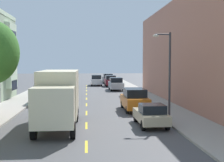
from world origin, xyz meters
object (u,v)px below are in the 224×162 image
object	(u,v)px
parked_pickup_forest	(64,81)
moving_white_sedan	(96,80)
parked_hatchback_champagne	(151,115)
parked_suv_teal	(44,94)
parked_suv_charcoal	(108,78)
delivery_box_truck	(59,96)
parked_suv_burgundy	(111,81)
parked_suv_orange	(135,99)
street_lamp	(168,68)
parked_hatchback_navy	(59,85)
parked_suv_silver	(116,84)

from	to	relation	value
parked_pickup_forest	moving_white_sedan	bearing A→B (deg)	-12.02
parked_hatchback_champagne	parked_suv_teal	distance (m)	14.70
parked_pickup_forest	parked_suv_charcoal	world-z (taller)	parked_suv_charcoal
delivery_box_truck	parked_suv_burgundy	xyz separation A→B (m)	(6.07, 33.21, -1.05)
parked_hatchback_champagne	parked_suv_orange	size ratio (longest dim) A/B	0.83
parked_suv_orange	moving_white_sedan	distance (m)	29.35
parked_suv_burgundy	parked_suv_orange	distance (m)	27.15
parked_pickup_forest	moving_white_sedan	size ratio (longest dim) A/B	1.11
parked_suv_teal	parked_suv_charcoal	size ratio (longest dim) A/B	0.99
street_lamp	delivery_box_truck	xyz separation A→B (m)	(-7.74, -1.73, -1.76)
parked_suv_orange	parked_hatchback_navy	bearing A→B (deg)	111.74
parked_hatchback_champagne	parked_pickup_forest	size ratio (longest dim) A/B	0.75
parked_suv_charcoal	parked_hatchback_navy	bearing A→B (deg)	-122.50
delivery_box_truck	parked_suv_orange	bearing A→B (deg)	45.23
parked_suv_orange	parked_suv_charcoal	world-z (taller)	same
parked_suv_burgundy	parked_pickup_forest	world-z (taller)	parked_suv_burgundy
street_lamp	parked_suv_charcoal	distance (m)	39.48
delivery_box_truck	parked_suv_silver	bearing A→B (deg)	76.18
parked_suv_burgundy	parked_pickup_forest	bearing A→B (deg)	158.34
parked_hatchback_navy	parked_pickup_forest	xyz separation A→B (m)	(0.07, 9.13, 0.07)
parked_suv_burgundy	parked_pickup_forest	size ratio (longest dim) A/B	0.90
delivery_box_truck	parked_suv_burgundy	distance (m)	33.77
street_lamp	parked_suv_silver	bearing A→B (deg)	93.57
street_lamp	parked_hatchback_champagne	world-z (taller)	street_lamp
parked_pickup_forest	parked_suv_charcoal	bearing A→B (deg)	27.55
parked_hatchback_navy	parked_suv_charcoal	world-z (taller)	parked_suv_charcoal
street_lamp	delivery_box_truck	bearing A→B (deg)	-167.39
delivery_box_truck	parked_suv_teal	bearing A→B (deg)	102.59
parked_suv_orange	parked_suv_charcoal	bearing A→B (deg)	89.77
parked_hatchback_champagne	parked_suv_burgundy	world-z (taller)	parked_suv_burgundy
parked_suv_burgundy	parked_suv_teal	bearing A→B (deg)	-111.61
parked_suv_teal	parked_suv_charcoal	xyz separation A→B (m)	(8.70, 29.64, 0.00)
parked_hatchback_navy	parked_suv_teal	size ratio (longest dim) A/B	0.83
parked_suv_teal	parked_pickup_forest	world-z (taller)	parked_suv_teal
street_lamp	moving_white_sedan	size ratio (longest dim) A/B	1.30
moving_white_sedan	parked_suv_teal	bearing A→B (deg)	-104.46
delivery_box_truck	parked_suv_orange	size ratio (longest dim) A/B	1.66
parked_suv_silver	parked_suv_charcoal	world-z (taller)	same
parked_hatchback_navy	moving_white_sedan	size ratio (longest dim) A/B	0.83
parked_suv_silver	parked_pickup_forest	xyz separation A→B (m)	(-8.72, 11.16, -0.16)
parked_hatchback_navy	parked_suv_silver	bearing A→B (deg)	-12.98
parked_suv_silver	parked_suv_orange	bearing A→B (deg)	-90.75
parked_hatchback_champagne	parked_suv_silver	bearing A→B (deg)	89.53
street_lamp	parked_pickup_forest	bearing A→B (deg)	106.30
parked_suv_teal	parked_pickup_forest	bearing A→B (deg)	89.78
delivery_box_truck	parked_suv_silver	world-z (taller)	delivery_box_truck
parked_hatchback_navy	parked_suv_charcoal	bearing A→B (deg)	57.50
street_lamp	parked_hatchback_champagne	size ratio (longest dim) A/B	1.56
parked_suv_silver	parked_suv_burgundy	bearing A→B (deg)	91.42
parked_suv_burgundy	parked_suv_charcoal	world-z (taller)	same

